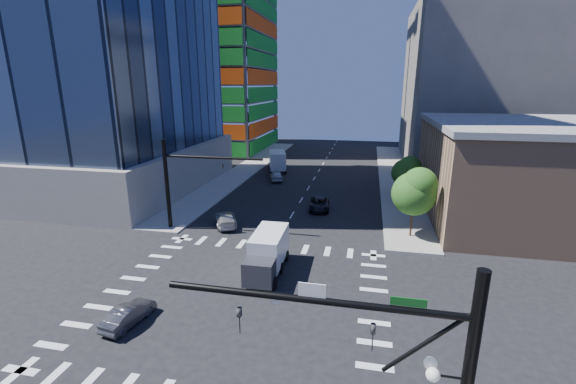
# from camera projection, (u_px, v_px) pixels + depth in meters

# --- Properties ---
(ground) EXTENTS (160.00, 160.00, 0.00)m
(ground) POSITION_uv_depth(u_px,v_px,m) (241.00, 298.00, 26.66)
(ground) COLOR black
(ground) RESTS_ON ground
(road_markings) EXTENTS (20.00, 20.00, 0.01)m
(road_markings) POSITION_uv_depth(u_px,v_px,m) (241.00, 298.00, 26.66)
(road_markings) COLOR silver
(road_markings) RESTS_ON ground
(sidewalk_ne) EXTENTS (5.00, 60.00, 0.15)m
(sidewalk_ne) POSITION_uv_depth(u_px,v_px,m) (395.00, 176.00, 61.87)
(sidewalk_ne) COLOR gray
(sidewalk_ne) RESTS_ON ground
(sidewalk_nw) EXTENTS (5.00, 60.00, 0.15)m
(sidewalk_nw) POSITION_uv_depth(u_px,v_px,m) (246.00, 169.00, 66.80)
(sidewalk_nw) COLOR gray
(sidewalk_nw) RESTS_ON ground
(construction_building) EXTENTS (25.16, 34.50, 70.60)m
(construction_building) POSITION_uv_depth(u_px,v_px,m) (208.00, 35.00, 83.77)
(construction_building) COLOR slate
(construction_building) RESTS_ON ground
(commercial_building) EXTENTS (20.50, 22.50, 10.60)m
(commercial_building) POSITION_uv_depth(u_px,v_px,m) (529.00, 172.00, 41.03)
(commercial_building) COLOR tan
(commercial_building) RESTS_ON ground
(bg_building_ne) EXTENTS (24.00, 30.00, 28.00)m
(bg_building_ne) POSITION_uv_depth(u_px,v_px,m) (479.00, 86.00, 69.38)
(bg_building_ne) COLOR #5F5B55
(bg_building_ne) RESTS_ON ground
(signal_mast_se) EXTENTS (10.51, 2.48, 9.00)m
(signal_mast_se) POSITION_uv_depth(u_px,v_px,m) (437.00, 384.00, 12.38)
(signal_mast_se) COLOR black
(signal_mast_se) RESTS_ON sidewalk_se
(signal_mast_nw) EXTENTS (10.20, 0.40, 9.00)m
(signal_mast_nw) POSITION_uv_depth(u_px,v_px,m) (180.00, 177.00, 37.98)
(signal_mast_nw) COLOR black
(signal_mast_nw) RESTS_ON sidewalk_nw
(tree_south) EXTENTS (4.16, 4.16, 6.82)m
(tree_south) POSITION_uv_depth(u_px,v_px,m) (416.00, 191.00, 36.01)
(tree_south) COLOR #382316
(tree_south) RESTS_ON sidewalk_ne
(tree_north) EXTENTS (3.54, 3.52, 5.78)m
(tree_north) POSITION_uv_depth(u_px,v_px,m) (407.00, 171.00, 47.44)
(tree_north) COLOR #382316
(tree_north) RESTS_ON sidewalk_ne
(car_nb_far) EXTENTS (2.69, 5.02, 1.34)m
(car_nb_far) POSITION_uv_depth(u_px,v_px,m) (319.00, 204.00, 45.38)
(car_nb_far) COLOR black
(car_nb_far) RESTS_ON ground
(car_sb_near) EXTENTS (3.89, 5.39, 1.45)m
(car_sb_near) POSITION_uv_depth(u_px,v_px,m) (226.00, 219.00, 40.32)
(car_sb_near) COLOR #B6B6B6
(car_sb_near) RESTS_ON ground
(car_sb_mid) EXTENTS (3.12, 4.89, 1.55)m
(car_sb_mid) POSITION_uv_depth(u_px,v_px,m) (276.00, 176.00, 59.10)
(car_sb_mid) COLOR #AEB1B6
(car_sb_mid) RESTS_ON ground
(car_sb_cross) EXTENTS (1.85, 3.91, 1.24)m
(car_sb_cross) POSITION_uv_depth(u_px,v_px,m) (128.00, 314.00, 23.73)
(car_sb_cross) COLOR #4A494E
(car_sb_cross) RESTS_ON ground
(box_truck_near) EXTENTS (2.64, 5.93, 3.08)m
(box_truck_near) POSITION_uv_depth(u_px,v_px,m) (266.00, 257.00, 29.88)
(box_truck_near) COLOR black
(box_truck_near) RESTS_ON ground
(box_truck_far) EXTENTS (4.50, 7.04, 3.42)m
(box_truck_far) POSITION_uv_depth(u_px,v_px,m) (277.00, 162.00, 65.80)
(box_truck_far) COLOR black
(box_truck_far) RESTS_ON ground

